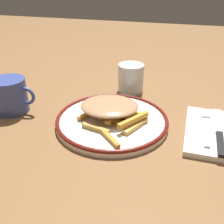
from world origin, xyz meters
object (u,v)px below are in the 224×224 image
(water_glass, at_px, (131,78))
(coffee_mug, at_px, (12,95))
(plate, at_px, (112,120))
(fries_heap, at_px, (111,109))
(napkin, at_px, (218,133))
(knife, at_px, (219,134))
(fork, at_px, (206,126))

(water_glass, height_order, coffee_mug, coffee_mug)
(plate, height_order, water_glass, water_glass)
(fries_heap, distance_m, coffee_mug, 0.27)
(plate, xyz_separation_m, coffee_mug, (-0.28, 0.00, 0.04))
(fries_heap, height_order, water_glass, water_glass)
(napkin, bearing_deg, water_glass, 141.12)
(plate, height_order, knife, knife)
(knife, bearing_deg, napkin, 88.21)
(napkin, distance_m, coffee_mug, 0.53)
(napkin, xyz_separation_m, coffee_mug, (-0.53, -0.01, 0.04))
(plate, relative_size, fries_heap, 1.31)
(fork, height_order, coffee_mug, coffee_mug)
(coffee_mug, bearing_deg, fork, 2.13)
(plate, distance_m, coffee_mug, 0.28)
(napkin, height_order, knife, knife)
(coffee_mug, bearing_deg, plate, -0.91)
(fries_heap, bearing_deg, plate, -56.37)
(fork, xyz_separation_m, water_glass, (-0.22, 0.19, 0.03))
(fork, bearing_deg, fries_heap, -176.08)
(water_glass, bearing_deg, coffee_mug, -143.91)
(fork, height_order, knife, knife)
(water_glass, bearing_deg, plate, -91.53)
(knife, bearing_deg, water_glass, 138.50)
(fries_heap, bearing_deg, napkin, 0.79)
(fork, height_order, water_glass, water_glass)
(napkin, xyz_separation_m, knife, (-0.00, -0.02, 0.01))
(knife, distance_m, coffee_mug, 0.53)
(fork, relative_size, water_glass, 2.07)
(napkin, distance_m, fork, 0.03)
(fork, bearing_deg, water_glass, 139.54)
(fries_heap, bearing_deg, coffee_mug, -179.38)
(fork, xyz_separation_m, coffee_mug, (-0.50, -0.02, 0.03))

